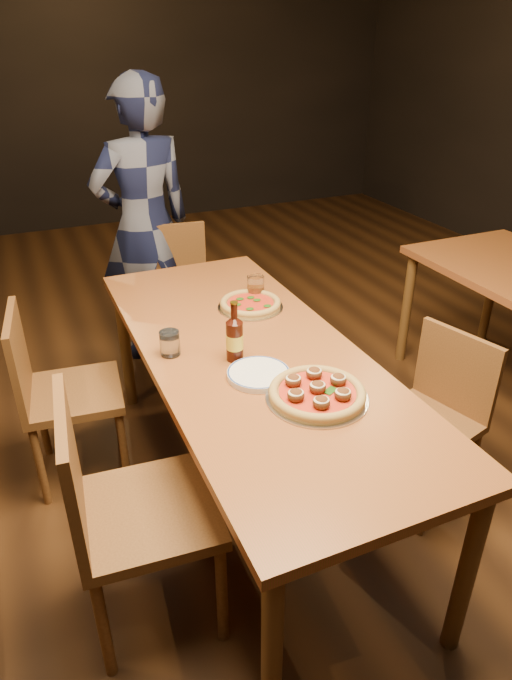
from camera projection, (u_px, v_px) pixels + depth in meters
name	position (u px, v px, depth m)	size (l,w,h in m)	color
ground	(252.00, 492.00, 2.60)	(9.00, 9.00, 0.00)	black
room_shell	(249.00, 32.00, 1.72)	(9.00, 9.00, 9.00)	black
table_main	(251.00, 366.00, 2.28)	(0.80, 2.00, 0.75)	brown
chair_main_nw	(148.00, 510.00, 1.86)	(0.45, 0.45, 0.96)	#553216
chair_main_sw	(73.00, 392.00, 2.53)	(0.41, 0.41, 0.89)	#553216
chair_main_e	(425.00, 423.00, 2.40)	(0.38, 0.38, 0.81)	#553216
chair_end	(179.00, 301.00, 3.37)	(0.42, 0.42, 0.90)	#553216
pizza_meatball	(317.00, 392.00, 1.94)	(0.35, 0.35, 0.06)	#B7B7BF
pizza_margherita	(250.00, 304.00, 2.58)	(0.30, 0.30, 0.04)	#B7B7BF
plate_stack	(258.00, 374.00, 2.06)	(0.23, 0.23, 0.02)	white
beer_bottle	(235.00, 340.00, 2.14)	(0.07, 0.07, 0.24)	black
water_glass	(170.00, 343.00, 2.19)	(0.08, 0.08, 0.10)	white
amber_glass	(256.00, 286.00, 2.68)	(0.08, 0.08, 0.10)	#924410
diner	(144.00, 225.00, 3.38)	(0.62, 0.40, 1.69)	black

